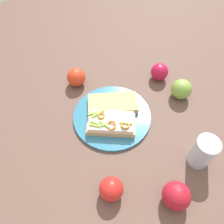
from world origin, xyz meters
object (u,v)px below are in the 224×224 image
object	(u,v)px
apple_3	(181,89)
apple_4	(176,196)
apple_0	(111,189)
apple_2	(159,72)
apple_1	(76,77)
drinking_glass	(203,152)
plate	(112,116)
sandwich	(111,123)
bread_slice_side	(113,103)

from	to	relation	value
apple_3	apple_4	bearing A→B (deg)	128.95
apple_0	apple_2	bearing A→B (deg)	-61.29
apple_4	apple_0	bearing A→B (deg)	45.01
apple_2	apple_1	bearing A→B (deg)	56.94
apple_4	drinking_glass	world-z (taller)	drinking_glass
plate	sandwich	world-z (taller)	sandwich
bread_slice_side	apple_2	size ratio (longest dim) A/B	2.57
apple_0	apple_3	bearing A→B (deg)	-74.27
plate	drinking_glass	size ratio (longest dim) A/B	2.48
drinking_glass	apple_3	bearing A→B (deg)	-36.35
plate	apple_2	size ratio (longest dim) A/B	4.00
plate	apple_3	world-z (taller)	apple_3
plate	apple_3	size ratio (longest dim) A/B	3.68
plate	apple_2	distance (m)	0.27
plate	bread_slice_side	xyz separation A→B (m)	(0.03, -0.03, 0.02)
bread_slice_side	apple_4	world-z (taller)	apple_4
apple_1	apple_2	size ratio (longest dim) A/B	1.05
sandwich	apple_3	xyz separation A→B (m)	(-0.05, -0.29, 0.01)
sandwich	apple_1	bearing A→B (deg)	-53.08
apple_2	apple_4	xyz separation A→B (m)	(-0.36, 0.31, 0.00)
apple_3	apple_4	world-z (taller)	apple_4
bread_slice_side	apple_0	world-z (taller)	apple_0
apple_3	apple_4	xyz separation A→B (m)	(-0.25, 0.30, 0.00)
bread_slice_side	drinking_glass	xyz separation A→B (m)	(-0.33, -0.08, 0.03)
sandwich	apple_3	bearing A→B (deg)	-147.72
apple_2	drinking_glass	bearing A→B (deg)	153.97
apple_0	apple_3	size ratio (longest dim) A/B	0.92
apple_3	apple_1	bearing A→B (deg)	42.44
bread_slice_side	drinking_glass	distance (m)	0.34
sandwich	apple_4	size ratio (longest dim) A/B	2.29
apple_2	plate	bearing A→B (deg)	97.07
plate	apple_4	xyz separation A→B (m)	(-0.33, 0.04, 0.03)
sandwich	bread_slice_side	xyz separation A→B (m)	(0.07, -0.06, -0.01)
apple_0	apple_2	world-z (taller)	same
apple_1	drinking_glass	distance (m)	0.52
apple_0	drinking_glass	size ratio (longest dim) A/B	0.62
bread_slice_side	drinking_glass	size ratio (longest dim) A/B	1.60
apple_1	apple_2	world-z (taller)	apple_1
plate	apple_3	bearing A→B (deg)	-107.63
bread_slice_side	apple_0	xyz separation A→B (m)	(-0.24, 0.20, 0.01)
plate	apple_2	bearing A→B (deg)	-82.93
apple_3	apple_2	bearing A→B (deg)	-2.43
apple_0	sandwich	bearing A→B (deg)	-38.40
apple_4	drinking_glass	xyz separation A→B (m)	(0.04, -0.15, 0.02)
apple_0	plate	bearing A→B (deg)	-39.07
bread_slice_side	apple_3	xyz separation A→B (m)	(-0.12, -0.23, 0.02)
sandwich	drinking_glass	xyz separation A→B (m)	(-0.26, -0.14, 0.03)
bread_slice_side	apple_2	world-z (taller)	apple_2
apple_3	drinking_glass	world-z (taller)	drinking_glass
bread_slice_side	plate	bearing A→B (deg)	82.62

